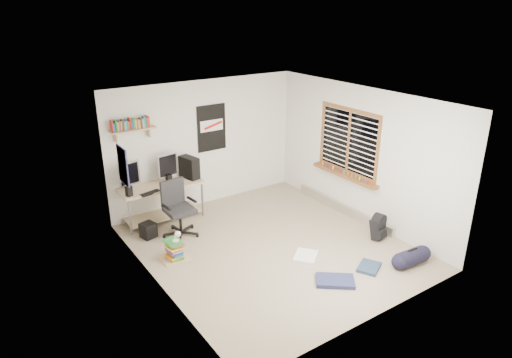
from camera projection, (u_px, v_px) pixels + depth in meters
floor at (271, 247)px, 7.70m from camera, size 4.00×4.50×0.01m
ceiling at (273, 99)px, 6.79m from camera, size 4.00×4.50×0.01m
back_wall at (205, 144)px, 8.98m from camera, size 4.00×0.01×2.50m
left_wall at (153, 207)px, 6.20m from camera, size 0.01×4.50×2.50m
right_wall at (361, 155)px, 8.29m from camera, size 0.01×4.50×2.50m
desk at (162, 202)px, 8.54m from camera, size 1.67×1.11×0.70m
monitor_left at (130, 180)px, 8.05m from camera, size 0.40×0.17×0.42m
monitor_right at (168, 172)px, 8.43m from camera, size 0.41×0.16×0.44m
pc_tower at (189, 168)px, 8.65m from camera, size 0.28×0.44×0.43m
keyboard at (150, 193)px, 8.04m from camera, size 0.40×0.22×0.02m
speaker_left at (129, 191)px, 7.88m from camera, size 0.12×0.12×0.20m
speaker_right at (169, 179)px, 8.43m from camera, size 0.11×0.11×0.19m
office_chair at (180, 210)px, 7.91m from camera, size 0.71×0.71×1.00m
wall_shelf at (133, 130)px, 7.94m from camera, size 0.80×0.22×0.24m
poster_back_wall at (212, 128)px, 8.93m from camera, size 0.62×0.03×0.92m
poster_left_wall at (123, 165)px, 7.04m from camera, size 0.02×0.42×0.60m
window at (348, 141)px, 8.42m from camera, size 0.10×1.50×1.26m
baseboard_heater at (343, 208)px, 8.92m from camera, size 0.08×2.50×0.18m
backpack at (378, 228)px, 7.89m from camera, size 0.31×0.27×0.36m
duffel_bag at (411, 257)px, 7.12m from camera, size 0.28×0.28×0.51m
tshirt at (306, 256)px, 7.38m from camera, size 0.54×0.53×0.04m
jeans_a at (335, 281)px, 6.70m from camera, size 0.65×0.62×0.06m
jeans_b at (369, 267)px, 7.06m from camera, size 0.49×0.45×0.05m
book_stack at (175, 250)px, 7.29m from camera, size 0.55×0.48×0.33m
desk_lamp at (175, 238)px, 7.20m from camera, size 0.11×0.18×0.18m
subwoofer at (148, 230)px, 7.95m from camera, size 0.29×0.29×0.26m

